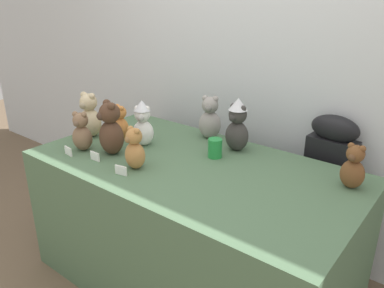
{
  "coord_description": "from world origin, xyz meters",
  "views": [
    {
      "loc": [
        1.19,
        -1.26,
        1.69
      ],
      "look_at": [
        0.0,
        0.25,
        0.91
      ],
      "focal_mm": 36.31,
      "sensor_mm": 36.0,
      "label": 1
    }
  ],
  "objects_px": {
    "teddy_bear_cocoa": "(111,130)",
    "party_cup_green": "(215,148)",
    "teddy_bear_sand": "(90,116)",
    "teddy_bear_ash": "(210,118)",
    "teddy_bear_ginger": "(120,123)",
    "teddy_bear_caramel": "(135,149)",
    "teddy_bear_snow": "(143,124)",
    "instrument_case": "(325,195)",
    "teddy_bear_chestnut": "(353,168)",
    "teddy_bear_mocha": "(82,132)",
    "teddy_bear_charcoal": "(237,125)",
    "display_table": "(192,226)"
  },
  "relations": [
    {
      "from": "teddy_bear_snow",
      "to": "teddy_bear_charcoal",
      "type": "relative_size",
      "value": 0.89
    },
    {
      "from": "teddy_bear_caramel",
      "to": "teddy_bear_ash",
      "type": "distance_m",
      "value": 0.61
    },
    {
      "from": "teddy_bear_caramel",
      "to": "teddy_bear_cocoa",
      "type": "relative_size",
      "value": 0.74
    },
    {
      "from": "teddy_bear_cocoa",
      "to": "teddy_bear_mocha",
      "type": "bearing_deg",
      "value": -136.96
    },
    {
      "from": "instrument_case",
      "to": "teddy_bear_caramel",
      "type": "distance_m",
      "value": 1.19
    },
    {
      "from": "party_cup_green",
      "to": "teddy_bear_ginger",
      "type": "bearing_deg",
      "value": -167.78
    },
    {
      "from": "instrument_case",
      "to": "teddy_bear_caramel",
      "type": "height_order",
      "value": "instrument_case"
    },
    {
      "from": "teddy_bear_cocoa",
      "to": "party_cup_green",
      "type": "xyz_separation_m",
      "value": [
        0.5,
        0.32,
        -0.09
      ]
    },
    {
      "from": "display_table",
      "to": "teddy_bear_snow",
      "type": "relative_size",
      "value": 6.38
    },
    {
      "from": "teddy_bear_sand",
      "to": "instrument_case",
      "type": "bearing_deg",
      "value": 19.4
    },
    {
      "from": "teddy_bear_caramel",
      "to": "teddy_bear_cocoa",
      "type": "bearing_deg",
      "value": 175.14
    },
    {
      "from": "teddy_bear_ginger",
      "to": "party_cup_green",
      "type": "relative_size",
      "value": 2.05
    },
    {
      "from": "instrument_case",
      "to": "teddy_bear_ginger",
      "type": "distance_m",
      "value": 1.34
    },
    {
      "from": "teddy_bear_mocha",
      "to": "party_cup_green",
      "type": "height_order",
      "value": "teddy_bear_mocha"
    },
    {
      "from": "teddy_bear_ginger",
      "to": "teddy_bear_cocoa",
      "type": "bearing_deg",
      "value": -41.83
    },
    {
      "from": "teddy_bear_chestnut",
      "to": "teddy_bear_cocoa",
      "type": "bearing_deg",
      "value": -154.3
    },
    {
      "from": "teddy_bear_charcoal",
      "to": "party_cup_green",
      "type": "distance_m",
      "value": 0.2
    },
    {
      "from": "instrument_case",
      "to": "teddy_bear_snow",
      "type": "height_order",
      "value": "teddy_bear_snow"
    },
    {
      "from": "teddy_bear_snow",
      "to": "teddy_bear_chestnut",
      "type": "xyz_separation_m",
      "value": [
        1.17,
        0.23,
        -0.03
      ]
    },
    {
      "from": "instrument_case",
      "to": "teddy_bear_snow",
      "type": "distance_m",
      "value": 1.19
    },
    {
      "from": "teddy_bear_sand",
      "to": "party_cup_green",
      "type": "height_order",
      "value": "teddy_bear_sand"
    },
    {
      "from": "instrument_case",
      "to": "teddy_bear_mocha",
      "type": "bearing_deg",
      "value": -140.91
    },
    {
      "from": "teddy_bear_caramel",
      "to": "teddy_bear_ginger",
      "type": "height_order",
      "value": "teddy_bear_caramel"
    },
    {
      "from": "teddy_bear_mocha",
      "to": "teddy_bear_sand",
      "type": "bearing_deg",
      "value": 113.05
    },
    {
      "from": "teddy_bear_snow",
      "to": "teddy_bear_charcoal",
      "type": "distance_m",
      "value": 0.56
    },
    {
      "from": "instrument_case",
      "to": "party_cup_green",
      "type": "bearing_deg",
      "value": -134.86
    },
    {
      "from": "teddy_bear_mocha",
      "to": "teddy_bear_ginger",
      "type": "relative_size",
      "value": 1.05
    },
    {
      "from": "teddy_bear_ash",
      "to": "teddy_bear_ginger",
      "type": "bearing_deg",
      "value": -161.82
    },
    {
      "from": "instrument_case",
      "to": "teddy_bear_ginger",
      "type": "relative_size",
      "value": 4.56
    },
    {
      "from": "teddy_bear_caramel",
      "to": "teddy_bear_ginger",
      "type": "relative_size",
      "value": 1.03
    },
    {
      "from": "teddy_bear_cocoa",
      "to": "display_table",
      "type": "bearing_deg",
      "value": 40.91
    },
    {
      "from": "teddy_bear_ash",
      "to": "teddy_bear_ginger",
      "type": "distance_m",
      "value": 0.56
    },
    {
      "from": "instrument_case",
      "to": "teddy_bear_caramel",
      "type": "xyz_separation_m",
      "value": [
        -0.76,
        -0.83,
        0.38
      ]
    },
    {
      "from": "teddy_bear_ash",
      "to": "teddy_bear_chestnut",
      "type": "bearing_deg",
      "value": -29.83
    },
    {
      "from": "teddy_bear_charcoal",
      "to": "instrument_case",
      "type": "bearing_deg",
      "value": 37.38
    },
    {
      "from": "teddy_bear_sand",
      "to": "teddy_bear_caramel",
      "type": "distance_m",
      "value": 0.6
    },
    {
      "from": "teddy_bear_sand",
      "to": "teddy_bear_ginger",
      "type": "xyz_separation_m",
      "value": [
        0.19,
        0.08,
        -0.03
      ]
    },
    {
      "from": "teddy_bear_caramel",
      "to": "teddy_bear_ash",
      "type": "relative_size",
      "value": 0.83
    },
    {
      "from": "teddy_bear_ginger",
      "to": "teddy_bear_caramel",
      "type": "bearing_deg",
      "value": -19.59
    },
    {
      "from": "teddy_bear_chestnut",
      "to": "party_cup_green",
      "type": "distance_m",
      "value": 0.73
    },
    {
      "from": "teddy_bear_snow",
      "to": "teddy_bear_charcoal",
      "type": "height_order",
      "value": "teddy_bear_charcoal"
    },
    {
      "from": "teddy_bear_chestnut",
      "to": "teddy_bear_ginger",
      "type": "height_order",
      "value": "same"
    },
    {
      "from": "instrument_case",
      "to": "teddy_bear_cocoa",
      "type": "height_order",
      "value": "teddy_bear_cocoa"
    },
    {
      "from": "teddy_bear_chestnut",
      "to": "party_cup_green",
      "type": "height_order",
      "value": "teddy_bear_chestnut"
    },
    {
      "from": "teddy_bear_sand",
      "to": "teddy_bear_ash",
      "type": "height_order",
      "value": "teddy_bear_sand"
    },
    {
      "from": "teddy_bear_sand",
      "to": "teddy_bear_cocoa",
      "type": "xyz_separation_m",
      "value": [
        0.32,
        -0.11,
        0.01
      ]
    },
    {
      "from": "teddy_bear_sand",
      "to": "teddy_bear_ash",
      "type": "xyz_separation_m",
      "value": [
        0.62,
        0.45,
        -0.01
      ]
    },
    {
      "from": "teddy_bear_sand",
      "to": "teddy_bear_snow",
      "type": "distance_m",
      "value": 0.39
    },
    {
      "from": "display_table",
      "to": "teddy_bear_snow",
      "type": "distance_m",
      "value": 0.67
    },
    {
      "from": "teddy_bear_mocha",
      "to": "party_cup_green",
      "type": "bearing_deg",
      "value": 13.51
    }
  ]
}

